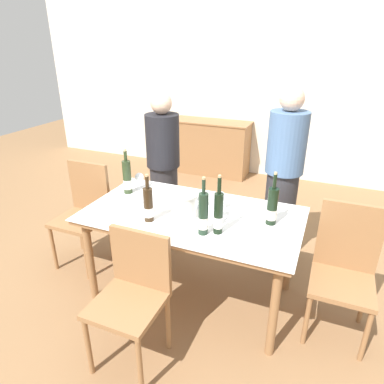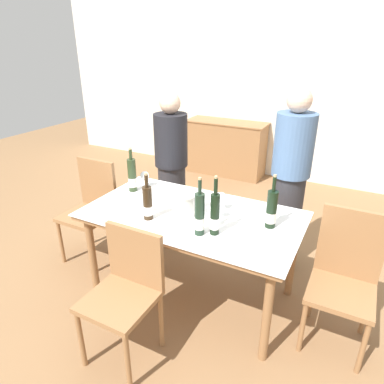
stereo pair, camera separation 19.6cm
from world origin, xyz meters
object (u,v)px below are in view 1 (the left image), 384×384
Objects in this scene: ice_bucket at (185,205)px; wine_bottle_2 at (148,205)px; wine_bottle_3 at (203,215)px; chair_near_front at (133,289)px; wine_glass_3 at (139,178)px; wine_glass_1 at (221,206)px; sideboard_cabinet at (210,147)px; wine_glass_4 at (144,204)px; chair_left_end at (85,208)px; person_host at (164,170)px; wine_bottle_0 at (127,178)px; wine_bottle_4 at (272,207)px; wine_glass_0 at (199,196)px; wine_bottle_1 at (218,214)px; wine_glass_2 at (220,197)px; chair_right_end at (345,264)px; person_guest_left at (283,181)px; dining_table at (192,222)px.

wine_bottle_2 is (-0.22, -0.16, 0.03)m from ice_bucket.
wine_bottle_3 is 0.66m from chair_near_front.
wine_glass_1 is at bearing -15.00° from wine_glass_3.
wine_glass_4 is (0.54, -2.95, 0.43)m from sideboard_cabinet.
chair_left_end is 0.85m from person_host.
wine_bottle_4 is (1.24, -0.07, -0.01)m from wine_bottle_0.
wine_bottle_3 is at bearing -64.25° from wine_glass_0.
wine_bottle_1 is 3.01× the size of wine_glass_0.
wine_bottle_3 is 0.51m from wine_bottle_4.
wine_glass_2 is (1.03, -2.63, 0.44)m from sideboard_cabinet.
wine_glass_4 is at bearing 111.39° from chair_near_front.
chair_left_end reaches higher than wine_glass_1.
wine_bottle_1 reaches higher than wine_glass_3.
chair_near_front is at bearing -56.81° from wine_bottle_0.
chair_left_end is (-1.00, 0.78, 0.02)m from chair_near_front.
chair_right_end is (2.23, 0.00, -0.01)m from chair_left_end.
chair_right_end is at bearing -1.74° from wine_bottle_0.
wine_glass_3 is (-0.83, 0.22, 0.02)m from wine_glass_1.
wine_glass_1 is at bearing -68.58° from sideboard_cabinet.
wine_bottle_2 is 0.54m from wine_glass_1.
chair_left_end reaches higher than wine_glass_2.
chair_left_end is at bearing -172.73° from wine_bottle_0.
chair_right_end is (0.53, 0.01, -0.35)m from wine_bottle_4.
wine_bottle_4 is 0.41× the size of chair_right_end.
sideboard_cabinet is at bearing 94.36° from wine_bottle_0.
wine_bottle_3 is at bearing -109.90° from person_guest_left.
wine_glass_1 is at bearing -176.67° from chair_right_end.
dining_table is 1.08× the size of person_host.
ice_bucket is 1.44× the size of wine_glass_4.
person_host is (-0.38, 0.97, -0.12)m from wine_bottle_2.
wine_glass_3 is (-0.62, 0.14, 0.01)m from wine_glass_0.
wine_bottle_0 is (0.20, -2.65, 0.47)m from sideboard_cabinet.
chair_left_end reaches higher than sideboard_cabinet.
wine_bottle_3 is at bearing -151.17° from wine_bottle_1.
wine_bottle_2 is (-0.25, -0.22, 0.20)m from dining_table.
wine_bottle_0 is 1.37m from person_guest_left.
wine_bottle_0 reaches higher than chair_near_front.
wine_bottle_2 is 1.28m from person_guest_left.
wine_bottle_4 reaches higher than dining_table.
wine_bottle_1 is 2.83× the size of wine_glass_3.
chair_right_end is (1.98, -2.70, 0.12)m from sideboard_cabinet.
person_guest_left is at bearing 22.38° from chair_left_end.
chair_near_front is at bearing -62.32° from wine_glass_3.
sideboard_cabinet is at bearing 96.60° from person_host.
wine_bottle_2 reaches higher than chair_near_front.
wine_bottle_1 is 1.02× the size of wine_bottle_3.
chair_left_end is at bearing 175.45° from dining_table.
wine_glass_4 is (-0.29, -0.09, -0.01)m from ice_bucket.
wine_bottle_3 is 1.05m from chair_right_end.
ice_bucket is 0.12× the size of person_guest_left.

